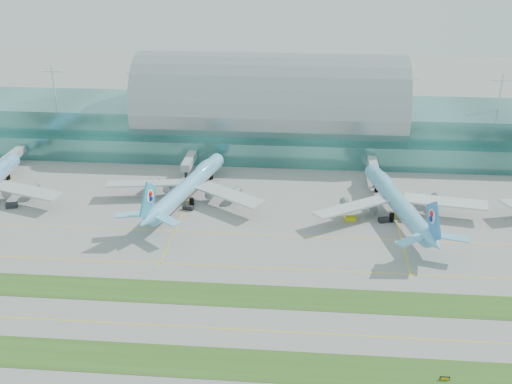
# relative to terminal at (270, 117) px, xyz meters

# --- Properties ---
(ground) EXTENTS (700.00, 700.00, 0.00)m
(ground) POSITION_rel_terminal_xyz_m (-0.01, -128.79, -14.23)
(ground) COLOR gray
(ground) RESTS_ON ground
(terminal) EXTENTS (340.00, 69.10, 36.00)m
(terminal) POSITION_rel_terminal_xyz_m (0.00, 0.00, 0.00)
(terminal) COLOR #3D7A75
(terminal) RESTS_ON ground
(grass_strip_near) EXTENTS (420.00, 12.00, 0.08)m
(grass_strip_near) POSITION_rel_terminal_xyz_m (-0.01, -156.79, -14.19)
(grass_strip_near) COLOR #2D591E
(grass_strip_near) RESTS_ON ground
(grass_strip_far) EXTENTS (420.00, 12.00, 0.08)m
(grass_strip_far) POSITION_rel_terminal_xyz_m (-0.01, -126.79, -14.19)
(grass_strip_far) COLOR #2D591E
(grass_strip_far) RESTS_ON ground
(taxiline_b) EXTENTS (420.00, 0.35, 0.01)m
(taxiline_b) POSITION_rel_terminal_xyz_m (-0.01, -142.79, -14.22)
(taxiline_b) COLOR yellow
(taxiline_b) RESTS_ON ground
(taxiline_c) EXTENTS (420.00, 0.35, 0.01)m
(taxiline_c) POSITION_rel_terminal_xyz_m (-0.01, -110.79, -14.22)
(taxiline_c) COLOR yellow
(taxiline_c) RESTS_ON ground
(taxiline_d) EXTENTS (420.00, 0.35, 0.01)m
(taxiline_d) POSITION_rel_terminal_xyz_m (-0.01, -88.79, -14.22)
(taxiline_d) COLOR yellow
(taxiline_d) RESTS_ON ground
(airliner_b) EXTENTS (61.29, 70.68, 19.67)m
(airliner_b) POSITION_rel_terminal_xyz_m (-26.18, -62.63, -8.16)
(airliner_b) COLOR #71C9F9
(airliner_b) RESTS_ON ground
(airliner_c) EXTENTS (61.88, 71.29, 19.81)m
(airliner_c) POSITION_rel_terminal_xyz_m (49.44, -69.91, -8.12)
(airliner_c) COLOR #69BEE7
(airliner_c) RESTS_ON ground
(gse_b) EXTENTS (4.41, 2.99, 1.81)m
(gse_b) POSITION_rel_terminal_xyz_m (-89.56, -75.20, -13.32)
(gse_b) COLOR black
(gse_b) RESTS_ON ground
(gse_c) EXTENTS (3.69, 1.70, 1.64)m
(gse_c) POSITION_rel_terminal_xyz_m (-36.41, -83.62, -13.41)
(gse_c) COLOR black
(gse_c) RESTS_ON ground
(gse_d) EXTENTS (4.13, 2.61, 1.49)m
(gse_d) POSITION_rel_terminal_xyz_m (-24.90, -71.24, -13.48)
(gse_d) COLOR black
(gse_d) RESTS_ON ground
(gse_e) EXTENTS (3.93, 2.15, 1.60)m
(gse_e) POSITION_rel_terminal_xyz_m (33.28, -75.31, -13.43)
(gse_e) COLOR #C8C10B
(gse_e) RESTS_ON ground
(gse_f) EXTENTS (3.94, 3.02, 1.56)m
(gse_f) POSITION_rel_terminal_xyz_m (44.78, -75.44, -13.45)
(gse_f) COLOR black
(gse_f) RESTS_ON ground
(taxiway_sign_east) EXTENTS (2.31, 0.30, 0.97)m
(taxiway_sign_east) POSITION_rel_terminal_xyz_m (50.90, -158.21, -13.74)
(taxiway_sign_east) COLOR black
(taxiway_sign_east) RESTS_ON ground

